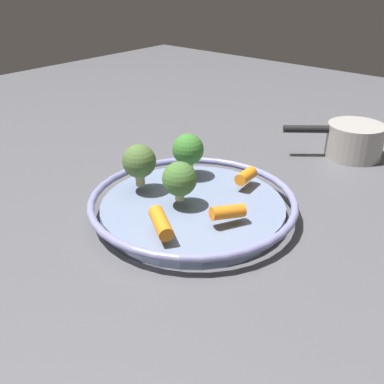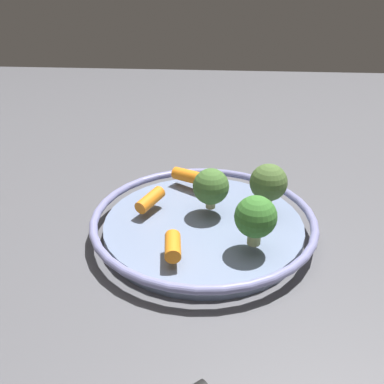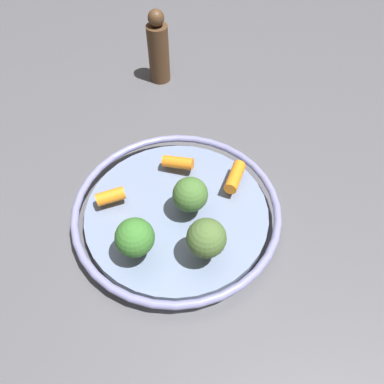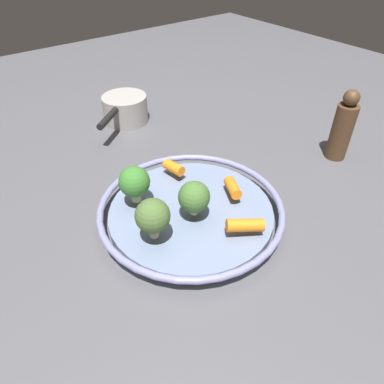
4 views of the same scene
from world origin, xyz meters
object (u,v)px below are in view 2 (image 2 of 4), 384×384
serving_bowl (203,223)px  baby_carrot_right (189,176)px  broccoli_floret_small (268,183)px  broccoli_floret_edge (256,217)px  baby_carrot_center (173,246)px  broccoli_floret_large (211,187)px  baby_carrot_back (150,200)px

serving_bowl → baby_carrot_right: (-0.03, 0.11, 0.03)m
broccoli_floret_small → serving_bowl: bearing=-165.0°
broccoli_floret_edge → baby_carrot_right: bearing=119.9°
serving_bowl → broccoli_floret_edge: (0.07, -0.07, 0.06)m
broccoli_floret_small → baby_carrot_center: bearing=-135.5°
broccoli_floret_large → baby_carrot_center: bearing=-109.6°
broccoli_floret_large → broccoli_floret_edge: broccoli_floret_edge is taller
broccoli_floret_small → broccoli_floret_edge: (-0.02, -0.10, -0.00)m
baby_carrot_center → broccoli_floret_large: bearing=70.4°
baby_carrot_center → broccoli_floret_edge: 0.11m
baby_carrot_right → broccoli_floret_edge: bearing=-60.1°
baby_carrot_back → broccoli_floret_edge: broccoli_floret_edge is taller
baby_carrot_back → broccoli_floret_large: 0.10m
serving_bowl → broccoli_floret_large: 0.06m
serving_bowl → broccoli_floret_edge: bearing=-45.0°
broccoli_floret_edge → serving_bowl: bearing=135.0°
broccoli_floret_large → broccoli_floret_small: size_ratio=0.88×
baby_carrot_back → baby_carrot_center: same height
broccoli_floret_small → broccoli_floret_edge: broccoli_floret_small is taller
baby_carrot_right → baby_carrot_back: bearing=-121.3°
serving_bowl → baby_carrot_right: size_ratio=5.47×
serving_bowl → broccoli_floret_edge: 0.12m
serving_bowl → baby_carrot_right: 0.11m
baby_carrot_back → broccoli_floret_edge: size_ratio=0.76×
baby_carrot_center → broccoli_floret_large: broccoli_floret_large is taller
broccoli_floret_small → broccoli_floret_edge: size_ratio=1.04×
broccoli_floret_large → broccoli_floret_small: broccoli_floret_small is taller
broccoli_floret_small → baby_carrot_back: bearing=-178.0°
broccoli_floret_large → broccoli_floret_edge: (0.06, -0.09, 0.00)m
serving_bowl → broccoli_floret_small: (0.10, 0.03, 0.06)m
serving_bowl → baby_carrot_center: baby_carrot_center is taller
baby_carrot_center → broccoli_floret_small: 0.18m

